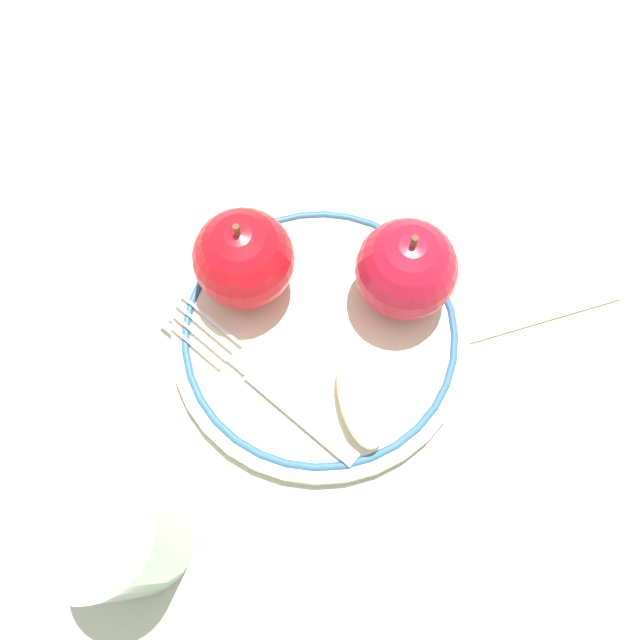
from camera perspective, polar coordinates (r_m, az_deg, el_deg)
The scene contains 8 objects.
ground_plane at distance 0.50m, azimuth -1.69°, elevation -0.03°, with size 2.00×2.00×0.00m, color #B0B094.
plate at distance 0.49m, azimuth 0.00°, elevation -1.17°, with size 0.23×0.23×0.01m.
apple_red_whole at distance 0.47m, azimuth 7.88°, elevation 4.59°, with size 0.08×0.08×0.09m.
apple_second_whole at distance 0.47m, azimuth -6.98°, elevation 5.56°, with size 0.08×0.08×0.09m.
apple_slice_front at distance 0.46m, azimuth 4.14°, elevation -7.00°, with size 0.07×0.03×0.02m, color #F0EBBD.
fork at distance 0.47m, azimuth -5.20°, elevation -5.86°, with size 0.08×0.18×0.00m.
drinking_glass at distance 0.43m, azimuth -17.79°, elevation -18.42°, with size 0.07×0.07×0.12m, color #BFEAC5.
napkin_folded at distance 0.55m, azimuth 17.33°, elevation 4.99°, with size 0.14×0.11×0.01m, color beige.
Camera 1 is at (-0.09, -0.17, 0.47)m, focal length 35.00 mm.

